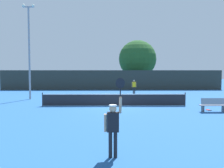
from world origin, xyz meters
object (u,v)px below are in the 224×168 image
player_serving (113,123)px  player_receiving (134,85)px  tennis_ball (128,100)px  parked_car_near (125,83)px  light_pole (29,46)px  spare_racket (208,110)px  large_tree (137,59)px  courtside_bench (214,105)px

player_serving → player_receiving: player_serving is taller
player_serving → tennis_ball: 14.67m
tennis_ball → parked_car_near: bearing=87.0°
player_receiving → light_pole: (-10.73, -5.09, 4.14)m
tennis_ball → parked_car_near: parked_car_near is taller
player_serving → tennis_ball: player_serving is taller
spare_racket → large_tree: (-2.16, 23.13, 4.73)m
spare_racket → parked_car_near: (-4.31, 22.72, 0.76)m
player_serving → spare_racket: 11.35m
player_receiving → large_tree: bearing=-99.0°
player_serving → spare_racket: bearing=52.4°
spare_racket → courtside_bench: courtside_bench is taller
player_serving → parked_car_near: (2.59, 31.67, -0.35)m
player_serving → courtside_bench: 10.71m
tennis_ball → player_receiving: bearing=78.7°
spare_racket → parked_car_near: parked_car_near is taller
light_pole → large_tree: light_pole is taller
spare_racket → large_tree: size_ratio=0.07×
courtside_bench → parked_car_near: (-4.32, 23.52, 0.30)m
player_serving → spare_racket: size_ratio=4.92×
player_receiving → parked_car_near: size_ratio=0.39×
tennis_ball → parked_car_near: size_ratio=0.02×
player_receiving → parked_car_near: 11.09m
parked_car_near → courtside_bench: bearing=-78.1°
player_receiving → courtside_bench: player_receiving is taller
spare_racket → parked_car_near: size_ratio=0.12×
spare_racket → player_serving: bearing=-127.6°
player_serving → large_tree: size_ratio=0.32×
player_receiving → courtside_bench: 13.07m
large_tree → parked_car_near: 4.54m
tennis_ball → large_tree: (3.04, 17.55, 4.72)m
tennis_ball → light_pole: 10.85m
courtside_bench → parked_car_near: parked_car_near is taller
player_receiving → large_tree: (1.82, 11.49, 3.73)m
player_receiving → courtside_bench: (4.00, -12.43, -0.54)m
player_serving → courtside_bench: player_serving is taller
player_serving → courtside_bench: (6.91, 8.15, -0.65)m
player_receiving → player_serving: bearing=82.0°
player_receiving → spare_racket: (3.99, -11.64, -1.00)m
player_serving → tennis_ball: size_ratio=37.47×
player_receiving → light_pole: bearing=25.4°
player_serving → spare_racket: (6.90, 8.95, -1.11)m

